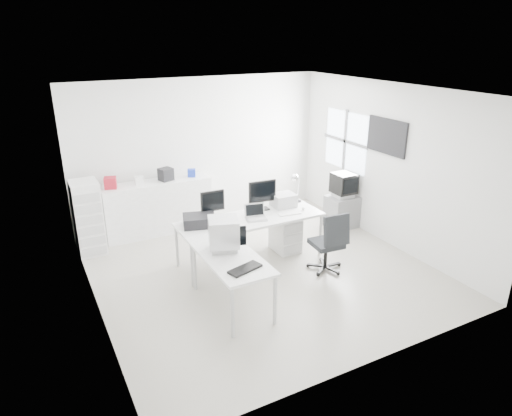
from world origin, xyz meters
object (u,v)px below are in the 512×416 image
drawer_pedestal (285,234)px  crt_tv (344,185)px  lcd_monitor_small (213,205)px  sideboard (158,207)px  filing_cabinet (88,218)px  lcd_monitor_large (262,195)px  office_chair (326,241)px  laptop (256,214)px  crt_monitor (224,236)px  side_desk (232,282)px  inkjet_printer (199,221)px  laser_printer (283,200)px  tv_cabinet (342,212)px  main_desk (251,239)px

drawer_pedestal → crt_tv: crt_tv is taller
lcd_monitor_small → sideboard: lcd_monitor_small is taller
filing_cabinet → lcd_monitor_large: bearing=-26.0°
drawer_pedestal → filing_cabinet: filing_cabinet is taller
office_chair → crt_tv: size_ratio=2.02×
lcd_monitor_small → laptop: bearing=-28.9°
crt_monitor → filing_cabinet: size_ratio=0.33×
lcd_monitor_small → lcd_monitor_large: bearing=1.4°
crt_monitor → side_desk: bearing=-71.3°
inkjet_printer → crt_monitor: (0.00, -0.95, 0.13)m
laser_printer → crt_monitor: 1.93m
laptop → crt_tv: (2.16, 0.52, -0.01)m
laser_printer → tv_cabinet: laser_printer is taller
inkjet_printer → sideboard: bearing=112.1°
lcd_monitor_small → tv_cabinet: 2.85m
drawer_pedestal → inkjet_printer: (-1.55, 0.05, 0.53)m
tv_cabinet → side_desk: bearing=-153.5°
tv_cabinet → sideboard: (-3.22, 1.40, 0.19)m
main_desk → inkjet_printer: 0.97m
crt_tv → sideboard: crt_tv is taller
side_desk → sideboard: 2.93m
main_desk → laser_printer: 0.92m
side_desk → laser_printer: laser_printer is taller
lcd_monitor_small → drawer_pedestal: bearing=-7.7°
side_desk → crt_monitor: bearing=90.0°
lcd_monitor_small → sideboard: bearing=107.9°
side_desk → sideboard: sideboard is taller
lcd_monitor_small → inkjet_printer: bearing=-152.0°
tv_cabinet → sideboard: sideboard is taller
drawer_pedestal → tv_cabinet: 1.55m
lcd_monitor_large → tv_cabinet: lcd_monitor_large is taller
side_desk → laser_printer: size_ratio=3.62×
tv_cabinet → inkjet_printer: bearing=-174.0°
laptop → sideboard: size_ratio=0.16×
drawer_pedestal → laser_printer: 0.59m
inkjet_printer → crt_monitor: 0.96m
office_chair → inkjet_printer: bearing=156.2°
lcd_monitor_small → office_chair: (1.45, -1.10, -0.49)m
main_desk → side_desk: bearing=-127.7°
main_desk → laptop: (0.05, -0.10, 0.48)m
crt_tv → laptop: bearing=-166.4°
sideboard → filing_cabinet: (-1.28, -0.28, 0.14)m
filing_cabinet → laser_printer: bearing=-23.5°
side_desk → lcd_monitor_large: lcd_monitor_large is taller
drawer_pedestal → filing_cabinet: bearing=153.5°
drawer_pedestal → lcd_monitor_small: (-1.25, 0.20, 0.70)m
inkjet_printer → office_chair: office_chair is taller
laptop → laser_printer: laser_printer is taller
main_desk → crt_monitor: crt_monitor is taller
crt_monitor → drawer_pedestal: bearing=48.9°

